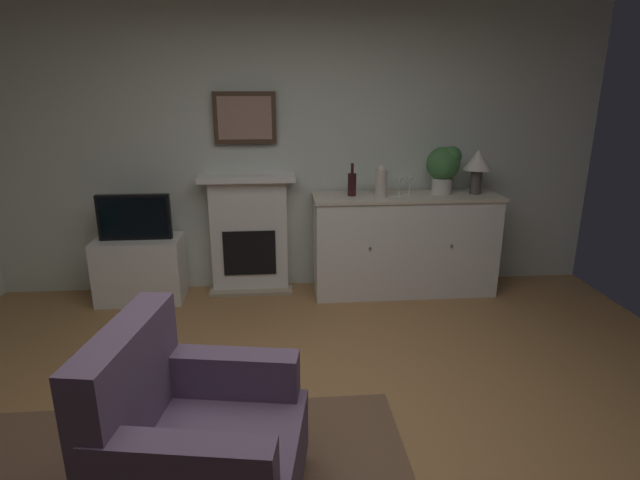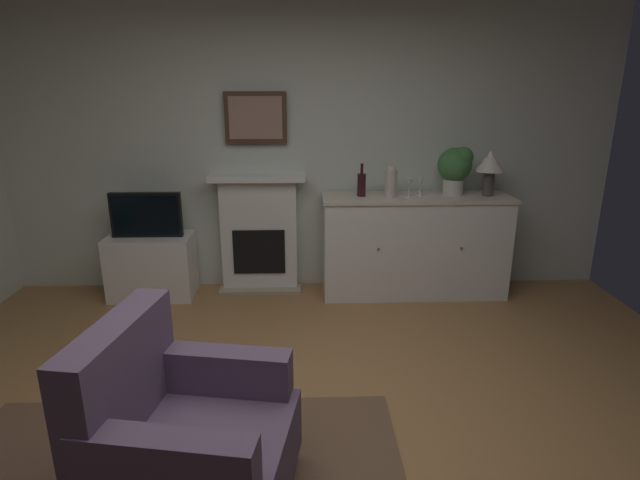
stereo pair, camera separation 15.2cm
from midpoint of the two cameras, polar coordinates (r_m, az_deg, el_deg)
name	(u,v)px [view 1 (the left image)]	position (r m, az deg, el deg)	size (l,w,h in m)	color
ground_plane	(319,462)	(2.97, -1.69, -23.60)	(5.66, 5.00, 0.10)	#9E7042
wall_rear	(297,135)	(4.74, -3.57, 11.67)	(5.66, 0.06, 2.88)	silver
fireplace_unit	(249,234)	(4.79, -8.81, 0.67)	(0.87, 0.30, 1.10)	white
framed_picture	(245,118)	(4.66, -9.37, 13.32)	(0.55, 0.04, 0.45)	#473323
sideboard_cabinet	(404,244)	(4.76, 8.52, -0.47)	(1.69, 0.49, 0.93)	white
table_lamp	(478,163)	(4.78, 16.36, 8.25)	(0.26, 0.26, 0.40)	#4C4742
wine_bottle	(352,184)	(4.55, 2.64, 6.30)	(0.08, 0.08, 0.29)	#331419
wine_glass_left	(399,183)	(4.57, 7.93, 6.37)	(0.07, 0.07, 0.16)	silver
wine_glass_center	(410,181)	(4.65, 9.11, 6.51)	(0.07, 0.07, 0.16)	silver
vase_decorative	(381,181)	(4.52, 5.90, 6.57)	(0.11, 0.11, 0.28)	beige
tv_cabinet	(141,269)	(4.89, -20.27, -3.09)	(0.75, 0.42, 0.58)	white
tv_set	(134,217)	(4.73, -20.94, 2.39)	(0.62, 0.07, 0.40)	black
potted_plant_small	(444,165)	(4.73, 12.84, 8.15)	(0.30, 0.30, 0.43)	beige
armchair	(193,441)	(2.49, -15.82, -20.86)	(0.93, 0.89, 0.92)	#604C66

